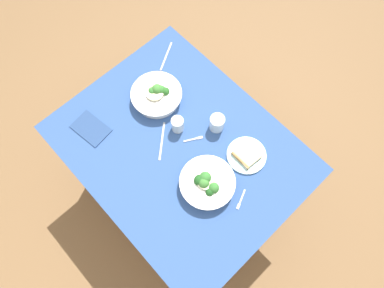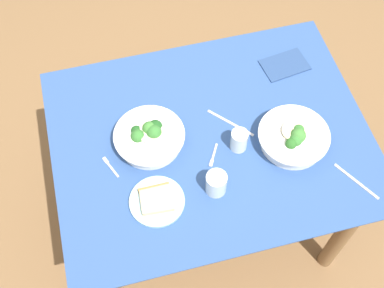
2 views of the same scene
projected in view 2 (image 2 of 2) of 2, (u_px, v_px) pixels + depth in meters
name	position (u px, v px, depth m)	size (l,w,h in m)	color
ground_plane	(206.00, 216.00, 2.61)	(6.00, 6.00, 0.00)	brown
dining_table	(210.00, 154.00, 2.06)	(1.23, 0.96, 0.78)	#2D4C84
broccoli_bowl_far	(293.00, 138.00, 1.90)	(0.27, 0.27, 0.10)	white
broccoli_bowl_near	(149.00, 137.00, 1.90)	(0.27, 0.27, 0.10)	white
bread_side_plate	(157.00, 200.00, 1.79)	(0.20, 0.20, 0.03)	#99C6D1
water_glass_center	(216.00, 183.00, 1.79)	(0.08, 0.08, 0.09)	silver
water_glass_side	(239.00, 140.00, 1.88)	(0.06, 0.06, 0.09)	silver
fork_by_far_bowl	(110.00, 166.00, 1.87)	(0.05, 0.10, 0.00)	#B7B7BC
fork_by_near_bowl	(213.00, 156.00, 1.90)	(0.06, 0.09, 0.00)	#B7B7BC
table_knife_left	(356.00, 181.00, 1.84)	(0.20, 0.01, 0.00)	#B7B7BC
table_knife_right	(230.00, 123.00, 1.97)	(0.21, 0.01, 0.00)	#B7B7BC
napkin_folded_upper	(285.00, 65.00, 2.13)	(0.19, 0.13, 0.01)	navy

